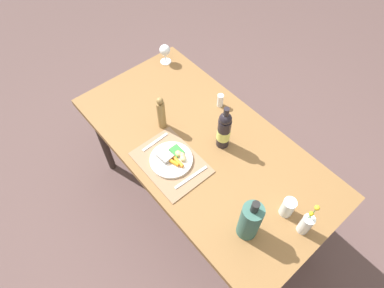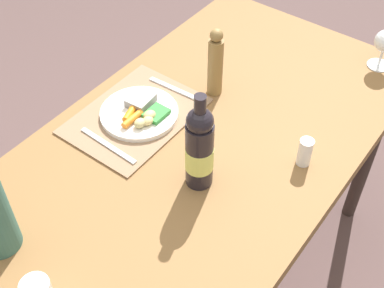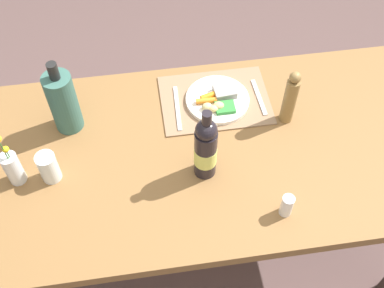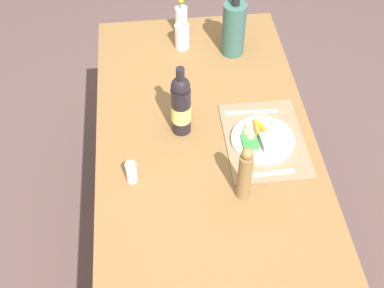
# 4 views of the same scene
# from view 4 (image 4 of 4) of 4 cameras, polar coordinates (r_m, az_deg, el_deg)

# --- Properties ---
(ground_plane) EXTENTS (8.00, 8.00, 0.00)m
(ground_plane) POSITION_cam_4_polar(r_m,az_deg,el_deg) (2.53, 1.22, -11.62)
(ground_plane) COLOR brown
(dining_table) EXTENTS (1.57, 0.81, 0.78)m
(dining_table) POSITION_cam_4_polar(r_m,az_deg,el_deg) (1.95, 1.55, -1.12)
(dining_table) COLOR brown
(dining_table) RESTS_ON ground_plane
(placemat) EXTENTS (0.40, 0.29, 0.01)m
(placemat) POSITION_cam_4_polar(r_m,az_deg,el_deg) (1.91, 8.05, 0.47)
(placemat) COLOR #8E6C50
(placemat) RESTS_ON dining_table
(dinner_plate) EXTENTS (0.23, 0.23, 0.04)m
(dinner_plate) POSITION_cam_4_polar(r_m,az_deg,el_deg) (1.89, 7.75, 0.59)
(dinner_plate) COLOR white
(dinner_plate) RESTS_ON placemat
(fork) EXTENTS (0.02, 0.18, 0.00)m
(fork) POSITION_cam_4_polar(r_m,az_deg,el_deg) (1.80, 8.62, -3.25)
(fork) COLOR silver
(fork) RESTS_ON placemat
(knife) EXTENTS (0.02, 0.21, 0.00)m
(knife) POSITION_cam_4_polar(r_m,az_deg,el_deg) (2.00, 6.61, 3.54)
(knife) COLOR silver
(knife) RESTS_ON placemat
(wine_bottle) EXTENTS (0.07, 0.07, 0.30)m
(wine_bottle) POSITION_cam_4_polar(r_m,az_deg,el_deg) (1.85, -1.23, 4.30)
(wine_bottle) COLOR black
(wine_bottle) RESTS_ON dining_table
(cooler_bottle) EXTENTS (0.10, 0.10, 0.30)m
(cooler_bottle) POSITION_cam_4_polar(r_m,az_deg,el_deg) (2.21, 4.65, 12.66)
(cooler_bottle) COLOR #355F55
(cooler_bottle) RESTS_ON dining_table
(flower_vase) EXTENTS (0.06, 0.06, 0.24)m
(flower_vase) POSITION_cam_4_polar(r_m,az_deg,el_deg) (2.35, -1.20, 13.72)
(flower_vase) COLOR silver
(flower_vase) RESTS_ON dining_table
(water_tumbler) EXTENTS (0.06, 0.06, 0.11)m
(water_tumbler) POSITION_cam_4_polar(r_m,az_deg,el_deg) (2.28, -1.10, 11.71)
(water_tumbler) COLOR silver
(water_tumbler) RESTS_ON dining_table
(pepper_mill) EXTENTS (0.05, 0.05, 0.23)m
(pepper_mill) POSITION_cam_4_polar(r_m,az_deg,el_deg) (1.66, 5.89, -3.31)
(pepper_mill) COLOR olive
(pepper_mill) RESTS_ON dining_table
(salt_shaker) EXTENTS (0.04, 0.04, 0.09)m
(salt_shaker) POSITION_cam_4_polar(r_m,az_deg,el_deg) (1.76, -6.73, -3.14)
(salt_shaker) COLOR white
(salt_shaker) RESTS_ON dining_table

